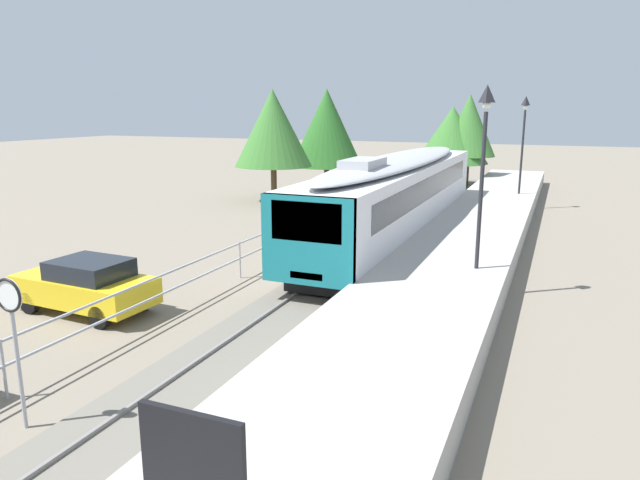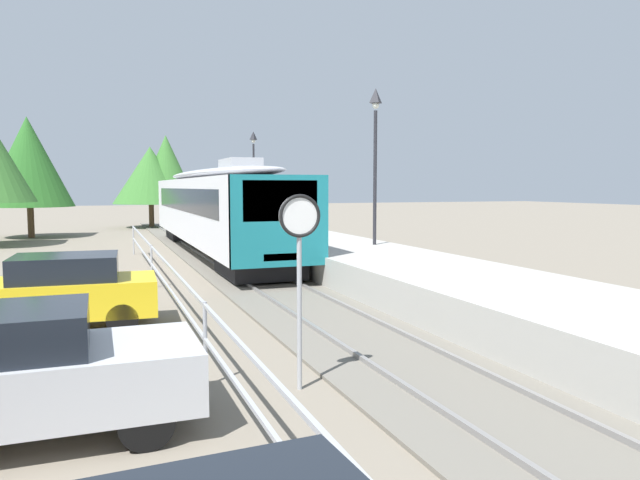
# 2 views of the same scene
# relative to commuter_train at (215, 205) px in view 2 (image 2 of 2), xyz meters

# --- Properties ---
(ground_plane) EXTENTS (160.00, 160.00, 0.00)m
(ground_plane) POSITION_rel_commuter_train_xyz_m (-3.00, -6.68, -2.15)
(ground_plane) COLOR slate
(track_rails) EXTENTS (3.20, 60.00, 0.14)m
(track_rails) POSITION_rel_commuter_train_xyz_m (0.00, -6.68, -2.11)
(track_rails) COLOR #6B665B
(track_rails) RESTS_ON ground
(commuter_train) EXTENTS (2.82, 19.43, 3.74)m
(commuter_train) POSITION_rel_commuter_train_xyz_m (0.00, 0.00, 0.00)
(commuter_train) COLOR silver
(commuter_train) RESTS_ON track_rails
(station_platform) EXTENTS (3.90, 60.00, 0.90)m
(station_platform) POSITION_rel_commuter_train_xyz_m (3.25, -6.68, -1.70)
(station_platform) COLOR #A8A59E
(station_platform) RESTS_ON ground
(platform_lamp_mid_platform) EXTENTS (0.34, 0.34, 5.35)m
(platform_lamp_mid_platform) POSITION_rel_commuter_train_xyz_m (4.29, -6.66, 2.48)
(platform_lamp_mid_platform) COLOR #232328
(platform_lamp_mid_platform) RESTS_ON station_platform
(platform_lamp_far_end) EXTENTS (0.34, 0.34, 5.35)m
(platform_lamp_far_end) POSITION_rel_commuter_train_xyz_m (4.29, 10.20, 2.48)
(platform_lamp_far_end) COLOR #232328
(platform_lamp_far_end) RESTS_ON station_platform
(speed_limit_sign) EXTENTS (0.61, 0.10, 2.81)m
(speed_limit_sign) POSITION_rel_commuter_train_xyz_m (-2.07, -17.34, -0.02)
(speed_limit_sign) COLOR #9EA0A5
(speed_limit_sign) RESTS_ON ground
(carpark_fence) EXTENTS (0.06, 36.06, 1.25)m
(carpark_fence) POSITION_rel_commuter_train_xyz_m (-3.30, -16.68, -1.24)
(carpark_fence) COLOR #9EA0A5
(carpark_fence) RESTS_ON ground
(parked_hatchback_silver) EXTENTS (4.00, 1.77, 1.53)m
(parked_hatchback_silver) POSITION_rel_commuter_train_xyz_m (-5.66, -17.79, -1.36)
(parked_hatchback_silver) COLOR #B7BABF
(parked_hatchback_silver) RESTS_ON ground
(parked_hatchback_yellow) EXTENTS (4.08, 1.95, 1.53)m
(parked_hatchback_yellow) POSITION_rel_commuter_train_xyz_m (-5.54, -12.23, -1.36)
(parked_hatchback_yellow) COLOR gold
(parked_hatchback_yellow) RESTS_ON ground
(tree_behind_carpark) EXTENTS (3.88, 3.88, 6.61)m
(tree_behind_carpark) POSITION_rel_commuter_train_xyz_m (0.03, 18.83, 2.26)
(tree_behind_carpark) COLOR brown
(tree_behind_carpark) RESTS_ON ground
(tree_behind_station_far) EXTENTS (5.27, 5.27, 5.74)m
(tree_behind_station_far) POSITION_rel_commuter_train_xyz_m (-1.09, 18.64, 1.57)
(tree_behind_station_far) COLOR brown
(tree_behind_station_far) RESTS_ON ground
(tree_distant_centre) EXTENTS (4.82, 4.82, 6.88)m
(tree_distant_centre) POSITION_rel_commuter_train_xyz_m (-8.30, 12.36, 2.18)
(tree_distant_centre) COLOR brown
(tree_distant_centre) RESTS_ON ground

